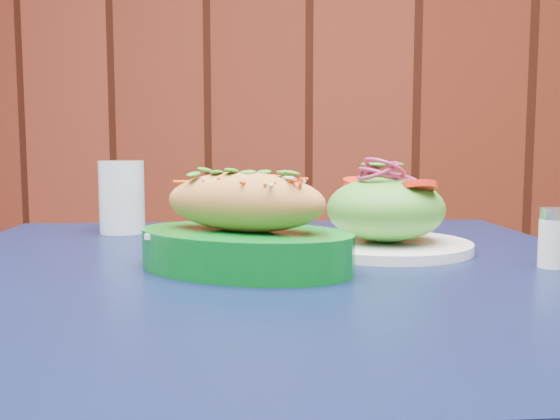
# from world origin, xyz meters

# --- Properties ---
(brick_wall) EXTENTS (4.90, 0.04, 2.80)m
(brick_wall) POSITION_xyz_m (0.00, 2.97, 1.40)
(brick_wall) COLOR #521C0F
(brick_wall) RESTS_ON ground
(cafe_table) EXTENTS (0.97, 0.97, 0.75)m
(cafe_table) POSITION_xyz_m (-0.22, 1.30, 0.66)
(cafe_table) COLOR black
(cafe_table) RESTS_ON ground
(banh_mi_basket) EXTENTS (0.28, 0.22, 0.11)m
(banh_mi_basket) POSITION_xyz_m (-0.24, 1.27, 0.79)
(banh_mi_basket) COLOR #056B1A
(banh_mi_basket) RESTS_ON cafe_table
(salad_plate) EXTENTS (0.22, 0.22, 0.11)m
(salad_plate) POSITION_xyz_m (-0.09, 1.42, 0.79)
(salad_plate) COLOR white
(salad_plate) RESTS_ON cafe_table
(water_glass) EXTENTS (0.07, 0.07, 0.11)m
(water_glass) POSITION_xyz_m (-0.49, 1.51, 0.81)
(water_glass) COLOR silver
(water_glass) RESTS_ON cafe_table
(salt_shaker) EXTENTS (0.03, 0.03, 0.07)m
(salt_shaker) POSITION_xyz_m (0.09, 1.34, 0.78)
(salt_shaker) COLOR white
(salt_shaker) RESTS_ON cafe_table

